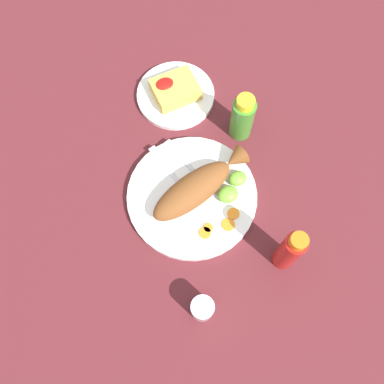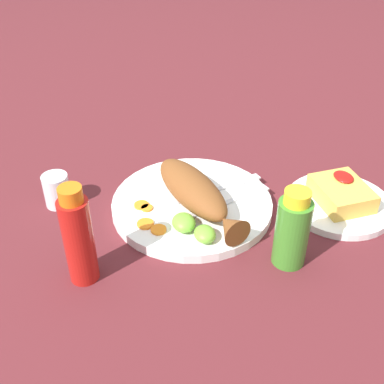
{
  "view_description": "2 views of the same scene",
  "coord_description": "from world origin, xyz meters",
  "px_view_note": "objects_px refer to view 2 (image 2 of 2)",
  "views": [
    {
      "loc": [
        0.14,
        0.31,
        0.94
      ],
      "look_at": [
        0.0,
        0.0,
        0.04
      ],
      "focal_mm": 40.0,
      "sensor_mm": 36.0,
      "label": 1
    },
    {
      "loc": [
        -0.69,
        0.21,
        0.56
      ],
      "look_at": [
        0.0,
        0.0,
        0.04
      ],
      "focal_mm": 45.0,
      "sensor_mm": 36.0,
      "label": 2
    }
  ],
  "objects_px": {
    "hot_sauce_bottle_red": "(78,238)",
    "fork_far": "(233,200)",
    "salt_cup": "(57,192)",
    "fork_near": "(225,187)",
    "side_plate_fries": "(339,204)",
    "main_plate": "(192,204)",
    "fried_fish": "(196,192)",
    "hot_sauce_bottle_green": "(292,230)"
  },
  "relations": [
    {
      "from": "main_plate",
      "to": "fork_far",
      "type": "bearing_deg",
      "value": -107.35
    },
    {
      "from": "hot_sauce_bottle_green",
      "to": "side_plate_fries",
      "type": "xyz_separation_m",
      "value": [
        0.1,
        -0.16,
        -0.06
      ]
    },
    {
      "from": "fork_near",
      "to": "fork_far",
      "type": "xyz_separation_m",
      "value": [
        -0.04,
        -0.0,
        0.0
      ]
    },
    {
      "from": "fork_far",
      "to": "salt_cup",
      "type": "height_order",
      "value": "salt_cup"
    },
    {
      "from": "fork_near",
      "to": "hot_sauce_bottle_green",
      "type": "xyz_separation_m",
      "value": [
        -0.2,
        -0.04,
        0.05
      ]
    },
    {
      "from": "main_plate",
      "to": "fork_far",
      "type": "height_order",
      "value": "fork_far"
    },
    {
      "from": "fried_fish",
      "to": "fork_near",
      "type": "height_order",
      "value": "fried_fish"
    },
    {
      "from": "fork_near",
      "to": "hot_sauce_bottle_red",
      "type": "height_order",
      "value": "hot_sauce_bottle_red"
    },
    {
      "from": "fried_fish",
      "to": "side_plate_fries",
      "type": "xyz_separation_m",
      "value": [
        -0.06,
        -0.27,
        -0.04
      ]
    },
    {
      "from": "salt_cup",
      "to": "side_plate_fries",
      "type": "bearing_deg",
      "value": -108.18
    },
    {
      "from": "hot_sauce_bottle_red",
      "to": "salt_cup",
      "type": "xyz_separation_m",
      "value": [
        0.21,
        0.02,
        -0.05
      ]
    },
    {
      "from": "fork_near",
      "to": "salt_cup",
      "type": "distance_m",
      "value": 0.32
    },
    {
      "from": "fork_near",
      "to": "hot_sauce_bottle_red",
      "type": "bearing_deg",
      "value": -165.89
    },
    {
      "from": "main_plate",
      "to": "hot_sauce_bottle_green",
      "type": "xyz_separation_m",
      "value": [
        -0.18,
        -0.11,
        0.06
      ]
    },
    {
      "from": "main_plate",
      "to": "salt_cup",
      "type": "height_order",
      "value": "salt_cup"
    },
    {
      "from": "hot_sauce_bottle_red",
      "to": "fork_far",
      "type": "bearing_deg",
      "value": -71.53
    },
    {
      "from": "salt_cup",
      "to": "hot_sauce_bottle_red",
      "type": "bearing_deg",
      "value": -173.33
    },
    {
      "from": "main_plate",
      "to": "fried_fish",
      "type": "height_order",
      "value": "fried_fish"
    },
    {
      "from": "main_plate",
      "to": "hot_sauce_bottle_green",
      "type": "relative_size",
      "value": 2.14
    },
    {
      "from": "fork_far",
      "to": "side_plate_fries",
      "type": "xyz_separation_m",
      "value": [
        -0.06,
        -0.19,
        -0.01
      ]
    },
    {
      "from": "hot_sauce_bottle_red",
      "to": "salt_cup",
      "type": "distance_m",
      "value": 0.22
    },
    {
      "from": "main_plate",
      "to": "side_plate_fries",
      "type": "bearing_deg",
      "value": -106.34
    },
    {
      "from": "side_plate_fries",
      "to": "main_plate",
      "type": "bearing_deg",
      "value": 73.66
    },
    {
      "from": "fork_near",
      "to": "salt_cup",
      "type": "xyz_separation_m",
      "value": [
        0.07,
        0.31,
        0.01
      ]
    },
    {
      "from": "hot_sauce_bottle_red",
      "to": "fried_fish",
      "type": "bearing_deg",
      "value": -64.26
    },
    {
      "from": "fork_near",
      "to": "hot_sauce_bottle_green",
      "type": "bearing_deg",
      "value": -91.71
    },
    {
      "from": "hot_sauce_bottle_red",
      "to": "hot_sauce_bottle_green",
      "type": "relative_size",
      "value": 1.23
    },
    {
      "from": "salt_cup",
      "to": "side_plate_fries",
      "type": "relative_size",
      "value": 0.32
    },
    {
      "from": "fried_fish",
      "to": "salt_cup",
      "type": "height_order",
      "value": "fried_fish"
    },
    {
      "from": "hot_sauce_bottle_green",
      "to": "fork_far",
      "type": "bearing_deg",
      "value": 12.75
    },
    {
      "from": "main_plate",
      "to": "hot_sauce_bottle_red",
      "type": "height_order",
      "value": "hot_sauce_bottle_red"
    },
    {
      "from": "fork_far",
      "to": "fried_fish",
      "type": "bearing_deg",
      "value": 157.88
    },
    {
      "from": "hot_sauce_bottle_red",
      "to": "side_plate_fries",
      "type": "distance_m",
      "value": 0.49
    },
    {
      "from": "hot_sauce_bottle_red",
      "to": "hot_sauce_bottle_green",
      "type": "xyz_separation_m",
      "value": [
        -0.06,
        -0.33,
        -0.02
      ]
    },
    {
      "from": "fork_far",
      "to": "main_plate",
      "type": "bearing_deg",
      "value": 147.51
    },
    {
      "from": "hot_sauce_bottle_green",
      "to": "side_plate_fries",
      "type": "relative_size",
      "value": 0.71
    },
    {
      "from": "fork_far",
      "to": "side_plate_fries",
      "type": "relative_size",
      "value": 0.92
    },
    {
      "from": "fork_near",
      "to": "fried_fish",
      "type": "bearing_deg",
      "value": -164.97
    },
    {
      "from": "hot_sauce_bottle_green",
      "to": "side_plate_fries",
      "type": "height_order",
      "value": "hot_sauce_bottle_green"
    },
    {
      "from": "fork_far",
      "to": "hot_sauce_bottle_red",
      "type": "height_order",
      "value": "hot_sauce_bottle_red"
    },
    {
      "from": "hot_sauce_bottle_red",
      "to": "salt_cup",
      "type": "relative_size",
      "value": 2.7
    },
    {
      "from": "hot_sauce_bottle_red",
      "to": "side_plate_fries",
      "type": "xyz_separation_m",
      "value": [
        0.04,
        -0.48,
        -0.08
      ]
    }
  ]
}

